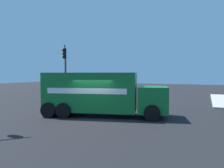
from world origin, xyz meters
TOP-DOWN VIEW (x-y plane):
  - ground_plane at (0.00, 0.00)m, footprint 100.00×100.00m
  - delivery_truck at (0.08, -0.79)m, footprint 8.62×4.58m
  - traffic_light_secondary at (7.19, -6.61)m, footprint 2.62×3.68m

SIDE VIEW (x-z plane):
  - ground_plane at x=0.00m, z-range 0.00..0.00m
  - delivery_truck at x=0.08m, z-range 0.06..3.03m
  - traffic_light_secondary at x=7.19m, z-range 0.93..6.70m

